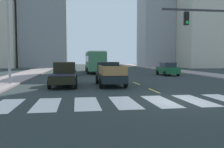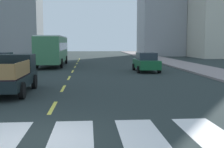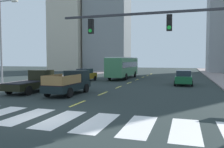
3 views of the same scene
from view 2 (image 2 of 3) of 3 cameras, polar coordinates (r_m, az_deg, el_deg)
The scene contains 17 objects.
ground_plane at distance 8.44m, azimuth -14.74°, elevation -12.29°, with size 160.00×160.00×0.00m, color #252E2D.
sidewalk_right at distance 28.16m, azimuth 18.00°, elevation 0.64°, with size 3.85×110.00×0.15m, color gray.
crosswalk_stripe_5 at distance 8.33m, azimuth -7.90°, elevation -12.38°, with size 1.22×3.68×0.01m, color silver.
crosswalk_stripe_6 at distance 8.44m, azimuth 5.87°, elevation -12.09°, with size 1.22×3.68×0.01m, color silver.
crosswalk_stripe_7 at distance 9.00m, azimuth 18.54°, elevation -11.22°, with size 1.22×3.68×0.01m, color silver.
lane_dash_0 at distance 12.26m, azimuth -11.43°, elevation -6.39°, with size 0.16×2.40×0.01m, color #DFCD45.
lane_dash_1 at distance 17.15m, azimuth -9.45°, elevation -2.77°, with size 0.16×2.40×0.01m, color #DFCD45.
lane_dash_2 at distance 22.09m, azimuth -8.35°, elevation -0.76°, with size 0.16×2.40×0.01m, color #DFCD45.
lane_dash_3 at distance 27.05m, azimuth -7.65°, elevation 0.52°, with size 0.16×2.40×0.01m, color #DFCD45.
lane_dash_4 at distance 32.02m, azimuth -7.17°, elevation 1.40°, with size 0.16×2.40×0.01m, color #DFCD45.
lane_dash_5 at distance 37.01m, azimuth -6.82°, elevation 2.04°, with size 0.16×2.40×0.01m, color #DFCD45.
lane_dash_6 at distance 41.99m, azimuth -6.56°, elevation 2.53°, with size 0.16×2.40×0.01m, color #DFCD45.
lane_dash_7 at distance 46.98m, azimuth -6.35°, elevation 2.92°, with size 0.16×2.40×0.01m, color #DFCD45.
pickup_stakebed at distance 16.46m, azimuth -18.93°, elevation -0.12°, with size 2.18×5.20×1.96m.
city_bus at distance 33.51m, azimuth -11.48°, elevation 4.87°, with size 2.72×10.80×3.32m.
sedan_near_left at distance 26.69m, azimuth 6.63°, elevation 2.30°, with size 2.02×4.40×1.72m.
sedan_far at distance 28.73m, azimuth -20.58°, elevation 2.22°, with size 2.02×4.40×1.72m.
Camera 2 is at (1.48, -7.88, 2.65)m, focal length 47.11 mm.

